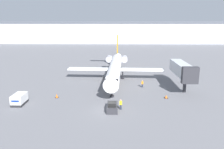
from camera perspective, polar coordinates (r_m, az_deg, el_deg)
The scene contains 10 objects.
ground_plane at distance 37.50m, azimuth -0.47°, elevation -9.68°, with size 600.00×600.00×0.00m, color slate.
terminal_building at distance 154.58m, azimuth 0.98°, elevation 10.98°, with size 180.00×16.80×14.88m.
airplane_main at distance 56.68m, azimuth 0.85°, elevation 2.08°, with size 24.85×32.87×10.92m.
pushback_tug at distance 37.72m, azimuth 0.08°, elevation -8.45°, with size 1.83×3.79×1.79m.
luggage_cart at distance 43.80m, azimuth -23.03°, elevation -5.95°, with size 1.96×3.46×1.95m.
worker_near_tug at distance 38.01m, azimuth 2.30°, elevation -7.76°, with size 0.40×0.26×1.85m.
worker_by_wing at distance 50.86m, azimuth 7.93°, elevation -2.41°, with size 0.40×0.24×1.68m.
traffic_cone_left at distance 45.25m, azimuth -14.25°, elevation -5.43°, with size 0.65×0.65×0.80m.
traffic_cone_right at distance 44.96m, azimuth 13.98°, elevation -5.65°, with size 0.72×0.72×0.63m.
jet_bridge at distance 50.81m, azimuth 17.90°, elevation 1.19°, with size 3.20×12.47×6.19m.
Camera 1 is at (1.13, -34.39, 14.91)m, focal length 35.00 mm.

